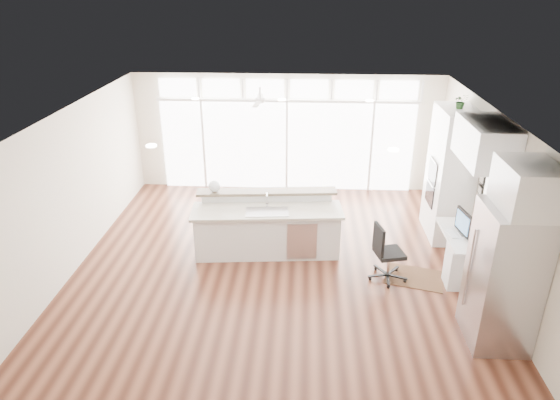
{
  "coord_description": "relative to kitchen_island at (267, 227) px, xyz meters",
  "views": [
    {
      "loc": [
        0.44,
        -7.13,
        4.65
      ],
      "look_at": [
        0.02,
        0.6,
        1.18
      ],
      "focal_mm": 32.0,
      "sensor_mm": 36.0,
      "label": 1
    }
  ],
  "objects": [
    {
      "name": "floor",
      "position": [
        0.22,
        -0.84,
        -0.54
      ],
      "size": [
        7.0,
        8.0,
        0.02
      ],
      "primitive_type": "cube",
      "color": "#431F14",
      "rests_on": "ground"
    },
    {
      "name": "ceiling",
      "position": [
        0.22,
        -0.84,
        2.17
      ],
      "size": [
        7.0,
        8.0,
        0.02
      ],
      "primitive_type": "cube",
      "color": "white",
      "rests_on": "wall_back"
    },
    {
      "name": "wall_back",
      "position": [
        0.22,
        3.16,
        0.82
      ],
      "size": [
        7.0,
        0.04,
        2.7
      ],
      "primitive_type": "cube",
      "color": "beige",
      "rests_on": "floor"
    },
    {
      "name": "wall_left",
      "position": [
        -3.28,
        -0.84,
        0.82
      ],
      "size": [
        0.04,
        8.0,
        2.7
      ],
      "primitive_type": "cube",
      "color": "beige",
      "rests_on": "floor"
    },
    {
      "name": "wall_right",
      "position": [
        3.72,
        -0.84,
        0.82
      ],
      "size": [
        0.04,
        8.0,
        2.7
      ],
      "primitive_type": "cube",
      "color": "beige",
      "rests_on": "floor"
    },
    {
      "name": "glass_wall",
      "position": [
        0.22,
        3.1,
        0.52
      ],
      "size": [
        5.8,
        0.06,
        2.08
      ],
      "primitive_type": "cube",
      "color": "white",
      "rests_on": "wall_back"
    },
    {
      "name": "transom_row",
      "position": [
        0.22,
        3.1,
        1.85
      ],
      "size": [
        5.9,
        0.06,
        0.4
      ],
      "primitive_type": "cube",
      "color": "white",
      "rests_on": "wall_back"
    },
    {
      "name": "desk_window",
      "position": [
        3.68,
        -0.54,
        1.02
      ],
      "size": [
        0.04,
        0.85,
        0.85
      ],
      "primitive_type": "cube",
      "color": "white",
      "rests_on": "wall_right"
    },
    {
      "name": "ceiling_fan",
      "position": [
        -0.28,
        1.96,
        1.95
      ],
      "size": [
        1.16,
        1.16,
        0.32
      ],
      "primitive_type": "cube",
      "color": "silver",
      "rests_on": "ceiling"
    },
    {
      "name": "recessed_lights",
      "position": [
        0.22,
        -0.64,
        2.15
      ],
      "size": [
        3.4,
        3.0,
        0.02
      ],
      "primitive_type": "cube",
      "color": "white",
      "rests_on": "ceiling"
    },
    {
      "name": "oven_cabinet",
      "position": [
        3.39,
        0.96,
        0.72
      ],
      "size": [
        0.64,
        1.2,
        2.5
      ],
      "primitive_type": "cube",
      "color": "white",
      "rests_on": "floor"
    },
    {
      "name": "desk_nook",
      "position": [
        3.35,
        -0.54,
        -0.15
      ],
      "size": [
        0.72,
        1.3,
        0.76
      ],
      "primitive_type": "cube",
      "color": "white",
      "rests_on": "floor"
    },
    {
      "name": "upper_cabinets",
      "position": [
        3.39,
        -0.54,
        1.82
      ],
      "size": [
        0.64,
        1.3,
        0.64
      ],
      "primitive_type": "cube",
      "color": "white",
      "rests_on": "wall_right"
    },
    {
      "name": "refrigerator",
      "position": [
        3.33,
        -2.19,
        0.47
      ],
      "size": [
        0.76,
        0.9,
        2.0
      ],
      "primitive_type": "cube",
      "color": "#BBBBC0",
      "rests_on": "floor"
    },
    {
      "name": "fridge_cabinet",
      "position": [
        3.39,
        -2.19,
        1.77
      ],
      "size": [
        0.64,
        0.9,
        0.6
      ],
      "primitive_type": "cube",
      "color": "white",
      "rests_on": "wall_right"
    },
    {
      "name": "framed_photos",
      "position": [
        3.68,
        0.08,
        0.87
      ],
      "size": [
        0.06,
        0.22,
        0.8
      ],
      "primitive_type": "cube",
      "color": "black",
      "rests_on": "wall_right"
    },
    {
      "name": "kitchen_island",
      "position": [
        0.0,
        0.0,
        0.0
      ],
      "size": [
        2.75,
        1.24,
        1.06
      ],
      "primitive_type": "cube",
      "rotation": [
        0.0,
        0.0,
        0.09
      ],
      "color": "white",
      "rests_on": "floor"
    },
    {
      "name": "rug",
      "position": [
        2.55,
        -0.71,
        -0.53
      ],
      "size": [
        1.1,
        0.92,
        0.01
      ],
      "primitive_type": "cube",
      "rotation": [
        0.0,
        0.0,
        -0.28
      ],
      "color": "#331C10",
      "rests_on": "floor"
    },
    {
      "name": "office_chair",
      "position": [
        2.08,
        -0.75,
        -0.03
      ],
      "size": [
        0.62,
        0.59,
        1.0
      ],
      "primitive_type": "cube",
      "rotation": [
        0.0,
        0.0,
        0.24
      ],
      "color": "black",
      "rests_on": "floor"
    },
    {
      "name": "fishbowl",
      "position": [
        -0.98,
        0.32,
        0.64
      ],
      "size": [
        0.26,
        0.26,
        0.22
      ],
      "primitive_type": "sphere",
      "rotation": [
        0.0,
        0.0,
        0.19
      ],
      "color": "white",
      "rests_on": "kitchen_island"
    },
    {
      "name": "monitor",
      "position": [
        3.27,
        -0.54,
        0.45
      ],
      "size": [
        0.17,
        0.53,
        0.43
      ],
      "primitive_type": "cube",
      "rotation": [
        0.0,
        0.0,
        0.17
      ],
      "color": "black",
      "rests_on": "desk_nook"
    },
    {
      "name": "keyboard",
      "position": [
        3.1,
        -0.54,
        0.24
      ],
      "size": [
        0.16,
        0.33,
        0.02
      ],
      "primitive_type": "cube",
      "rotation": [
        0.0,
        0.0,
        0.14
      ],
      "color": "white",
      "rests_on": "desk_nook"
    },
    {
      "name": "potted_plant",
      "position": [
        3.39,
        0.96,
        2.07
      ],
      "size": [
        0.28,
        0.3,
        0.21
      ],
      "primitive_type": "imported",
      "rotation": [
        0.0,
        0.0,
        0.17
      ],
      "color": "#285424",
      "rests_on": "oven_cabinet"
    }
  ]
}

